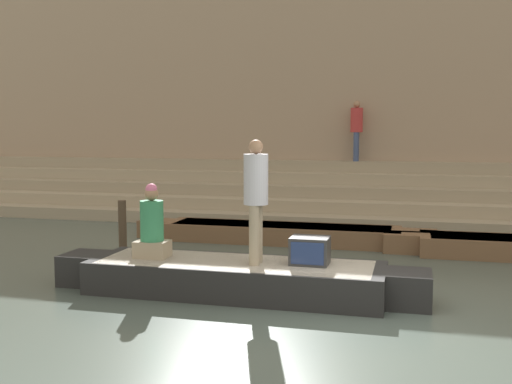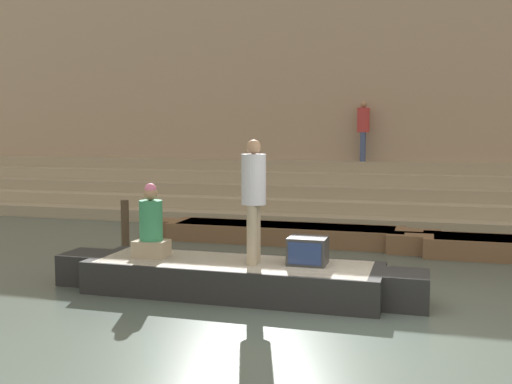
% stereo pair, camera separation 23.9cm
% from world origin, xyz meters
% --- Properties ---
extents(ground_plane, '(120.00, 120.00, 0.00)m').
position_xyz_m(ground_plane, '(0.00, 0.00, 0.00)').
color(ground_plane, '#47544C').
extents(ghat_steps, '(36.00, 3.23, 1.52)m').
position_xyz_m(ghat_steps, '(0.00, 9.13, 0.56)').
color(ghat_steps, gray).
rests_on(ghat_steps, ground).
extents(back_wall, '(34.20, 1.28, 7.23)m').
position_xyz_m(back_wall, '(0.00, 10.91, 3.59)').
color(back_wall, tan).
rests_on(back_wall, ground).
extents(rowboat_main, '(5.50, 1.40, 0.47)m').
position_xyz_m(rowboat_main, '(-1.96, 1.24, 0.25)').
color(rowboat_main, black).
rests_on(rowboat_main, ground).
extents(person_standing, '(0.35, 0.35, 1.77)m').
position_xyz_m(person_standing, '(-1.63, 1.19, 1.50)').
color(person_standing, gray).
rests_on(person_standing, rowboat_main).
extents(person_rowing, '(0.49, 0.38, 1.11)m').
position_xyz_m(person_rowing, '(-3.25, 1.23, 0.92)').
color(person_rowing, gray).
rests_on(person_rowing, rowboat_main).
extents(tv_set, '(0.54, 0.46, 0.39)m').
position_xyz_m(tv_set, '(-0.88, 1.37, 0.67)').
color(tv_set, '#2D2D2D').
rests_on(tv_set, rowboat_main).
extents(moored_boat_distant, '(6.41, 1.06, 0.38)m').
position_xyz_m(moored_boat_distant, '(-2.18, 5.38, 0.20)').
color(moored_boat_distant, brown).
rests_on(moored_boat_distant, ground).
extents(mooring_post, '(0.15, 0.15, 1.07)m').
position_xyz_m(mooring_post, '(-4.75, 3.20, 0.53)').
color(mooring_post, '#473828').
rests_on(mooring_post, ground).
extents(person_on_steps, '(0.34, 0.34, 1.68)m').
position_xyz_m(person_on_steps, '(-1.02, 9.99, 2.48)').
color(person_on_steps, '#3D4C75').
rests_on(person_on_steps, ghat_steps).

